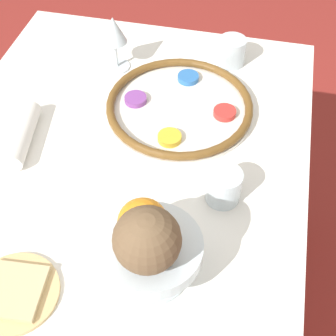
% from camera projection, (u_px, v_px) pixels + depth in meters
% --- Properties ---
extents(ground_plane, '(8.00, 8.00, 0.00)m').
position_uv_depth(ground_plane, '(130.00, 324.00, 1.57)').
color(ground_plane, maroon).
extents(dining_table, '(1.23, 0.84, 0.75)m').
position_uv_depth(dining_table, '(121.00, 270.00, 1.28)').
color(dining_table, white).
rests_on(dining_table, ground_plane).
extents(seder_plate, '(0.36, 0.36, 0.03)m').
position_uv_depth(seder_plate, '(179.00, 106.00, 1.14)').
color(seder_plate, silver).
rests_on(seder_plate, dining_table).
extents(wine_glass, '(0.07, 0.07, 0.15)m').
position_uv_depth(wine_glass, '(114.00, 32.00, 1.18)').
color(wine_glass, silver).
rests_on(wine_glass, dining_table).
extents(fruit_stand, '(0.18, 0.18, 0.10)m').
position_uv_depth(fruit_stand, '(152.00, 252.00, 0.81)').
color(fruit_stand, silver).
rests_on(fruit_stand, dining_table).
extents(orange_fruit, '(0.09, 0.09, 0.09)m').
position_uv_depth(orange_fruit, '(143.00, 223.00, 0.77)').
color(orange_fruit, orange).
rests_on(orange_fruit, fruit_stand).
extents(coconut, '(0.11, 0.11, 0.11)m').
position_uv_depth(coconut, '(147.00, 240.00, 0.73)').
color(coconut, brown).
rests_on(coconut, fruit_stand).
extents(bread_plate, '(0.16, 0.16, 0.02)m').
position_uv_depth(bread_plate, '(14.00, 292.00, 0.83)').
color(bread_plate, tan).
rests_on(bread_plate, dining_table).
extents(napkin_roll, '(0.19, 0.08, 0.05)m').
position_uv_depth(napkin_roll, '(22.00, 135.00, 1.06)').
color(napkin_roll, white).
rests_on(napkin_roll, dining_table).
extents(cup_mid, '(0.07, 0.07, 0.08)m').
position_uv_depth(cup_mid, '(224.00, 186.00, 0.95)').
color(cup_mid, silver).
rests_on(cup_mid, dining_table).
extents(cup_far, '(0.07, 0.07, 0.08)m').
position_uv_depth(cup_far, '(232.00, 52.00, 1.25)').
color(cup_far, silver).
rests_on(cup_far, dining_table).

